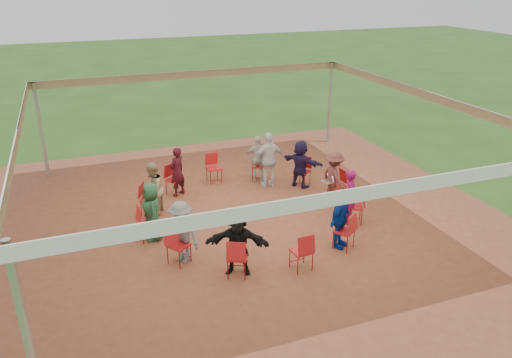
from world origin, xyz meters
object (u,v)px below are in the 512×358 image
object	(u,v)px
chair_8	(237,257)
cable_coil	(260,214)
person_seated_1	(300,164)
chair_6	(148,223)
chair_10	(344,231)
laptop	(329,180)
chair_0	(337,186)
chair_9	(301,251)
person_seated_4	(153,189)
chair_1	(302,171)
person_seated_8	(340,219)
person_seated_3	(177,172)
person_seated_9	(351,197)
person_seated_2	(258,159)
person_seated_5	(152,211)
person_seated_0	(334,177)
person_seated_6	(182,232)
person_seated_7	(238,242)
chair_2	(259,166)
chair_4	(175,180)
chair_5	(149,199)
chair_3	(214,169)
chair_7	(179,245)
chair_11	(354,207)

from	to	relation	value
chair_8	cable_coil	distance (m)	2.98
person_seated_1	chair_6	bearing A→B (deg)	74.65
chair_10	laptop	distance (m)	2.58
chair_0	person_seated_1	xyz separation A→B (m)	(-0.56, 1.25, 0.28)
chair_9	person_seated_4	xyz separation A→B (m)	(-2.51, 3.81, 0.28)
chair_1	person_seated_8	size ratio (longest dim) A/B	0.62
person_seated_3	person_seated_9	size ratio (longest dim) A/B	1.00
chair_6	person_seated_2	bearing A→B (deg)	119.25
person_seated_9	laptop	world-z (taller)	person_seated_9
person_seated_3	person_seated_5	bearing A→B (deg)	30.00
person_seated_4	laptop	distance (m)	4.82
person_seated_4	laptop	bearing A→B (deg)	104.50
person_seated_0	person_seated_5	distance (m)	5.15
person_seated_6	chair_0	bearing A→B (deg)	74.65
person_seated_6	person_seated_7	bearing A→B (deg)	15.00
chair_2	person_seated_1	world-z (taller)	person_seated_1
person_seated_9	person_seated_7	bearing A→B (deg)	135.00
person_seated_1	cable_coil	bearing A→B (deg)	92.34
chair_9	person_seated_2	bearing A→B (deg)	75.35
chair_10	person_seated_3	distance (m)	5.28
chair_10	cable_coil	world-z (taller)	chair_10
chair_0	person_seated_5	world-z (taller)	person_seated_5
chair_1	chair_0	bearing A→B (deg)	165.00
chair_2	person_seated_2	bearing A→B (deg)	90.00
chair_0	person_seated_1	distance (m)	1.40
chair_4	person_seated_3	xyz separation A→B (m)	(0.07, -0.10, 0.28)
chair_5	person_seated_8	bearing A→B (deg)	75.35
chair_3	chair_4	distance (m)	1.40
chair_5	cable_coil	bearing A→B (deg)	94.83
chair_7	person_seated_1	world-z (taller)	person_seated_1
chair_6	person_seated_7	world-z (taller)	person_seated_7
chair_10	person_seated_8	bearing A→B (deg)	90.00
chair_1	chair_10	bearing A→B (deg)	135.00
chair_4	person_seated_5	world-z (taller)	person_seated_5
person_seated_4	chair_6	bearing A→B (deg)	10.14
person_seated_0	chair_0	bearing A→B (deg)	-90.00
person_seated_0	chair_4	bearing A→B (deg)	59.25
chair_3	person_seated_8	distance (m)	5.10
person_seated_0	person_seated_8	size ratio (longest dim) A/B	1.00
person_seated_8	laptop	size ratio (longest dim) A/B	4.43
chair_1	chair_9	distance (m)	4.67
chair_9	chair_10	bearing A→B (deg)	15.00
chair_0	person_seated_3	distance (m)	4.57
chair_8	chair_11	size ratio (longest dim) A/B	1.00
chair_0	chair_2	size ratio (longest dim) A/B	1.00
chair_5	chair_2	bearing A→B (deg)	135.00
person_seated_5	person_seated_9	world-z (taller)	same
chair_8	person_seated_5	size ratio (longest dim) A/B	0.62
chair_9	person_seated_4	bearing A→B (deg)	119.25
person_seated_0	person_seated_5	xyz separation A→B (m)	(-5.14, -0.37, 0.00)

